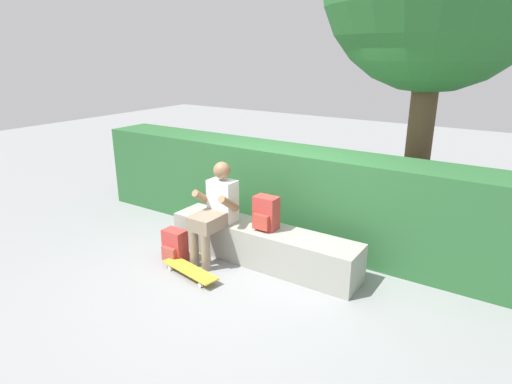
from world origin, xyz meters
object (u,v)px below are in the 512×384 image
at_px(person_skater, 215,209).
at_px(backpack_on_bench, 266,213).
at_px(bench_main, 262,245).
at_px(skateboard_near_person, 190,270).
at_px(backpack_on_ground, 175,246).

height_order(person_skater, backpack_on_bench, person_skater).
distance_m(bench_main, backpack_on_bench, 0.43).
distance_m(bench_main, skateboard_near_person, 0.92).
bearing_deg(bench_main, backpack_on_bench, -10.51).
bearing_deg(skateboard_near_person, person_skater, 93.33).
relative_size(person_skater, backpack_on_bench, 3.02).
bearing_deg(backpack_on_ground, backpack_on_bench, 29.39).
bearing_deg(person_skater, backpack_on_ground, -138.78).
xyz_separation_m(backpack_on_bench, backpack_on_ground, (-0.97, -0.55, -0.46)).
xyz_separation_m(bench_main, backpack_on_bench, (0.05, -0.01, 0.42)).
distance_m(bench_main, person_skater, 0.72).
bearing_deg(skateboard_near_person, backpack_on_bench, 53.28).
bearing_deg(backpack_on_ground, bench_main, 31.15).
relative_size(bench_main, person_skater, 2.02).
height_order(bench_main, skateboard_near_person, bench_main).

